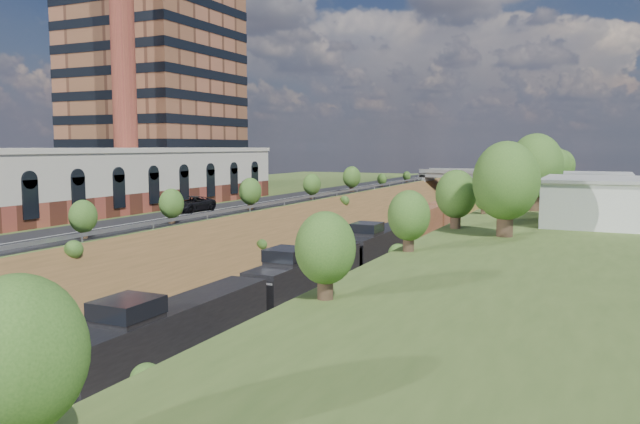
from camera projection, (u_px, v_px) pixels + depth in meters
platform_left at (164, 214)px, 88.97m from camera, size 44.00×180.00×5.00m
embankment_left at (302, 242)px, 80.07m from camera, size 10.00×180.00×10.00m
embankment_right at (475, 254)px, 70.92m from camera, size 10.00×180.00×10.00m
rail_left_track at (363, 245)px, 76.57m from camera, size 1.58×180.00×0.18m
rail_right_track at (404, 248)px, 74.40m from camera, size 1.58×180.00×0.18m
road at (271, 201)px, 81.42m from camera, size 8.00×180.00×0.10m
guardrail at (299, 199)px, 79.48m from camera, size 0.10×171.00×0.70m
commercial_building at (68, 181)px, 66.39m from camera, size 14.30×62.30×7.00m
highrise_tower at (153, 18)px, 101.21m from camera, size 22.00×22.00×53.90m
smokestack at (123, 51)px, 84.25m from camera, size 3.20×3.20×40.00m
overpass at (480, 181)px, 130.98m from camera, size 24.50×8.30×7.40m
white_building_near at (597, 202)px, 57.76m from camera, size 9.00×12.00×4.00m
white_building_far at (595, 190)px, 77.86m from camera, size 8.00×10.00×3.60m
tree_right_large at (506, 182)px, 49.37m from camera, size 5.25×5.25×7.61m
tree_left_crest at (38, 220)px, 43.54m from camera, size 2.45×2.45×3.55m
freight_train at (466, 204)px, 106.27m from camera, size 2.70×167.76×4.55m
suv at (191, 204)px, 67.72m from camera, size 2.97×6.09×1.67m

